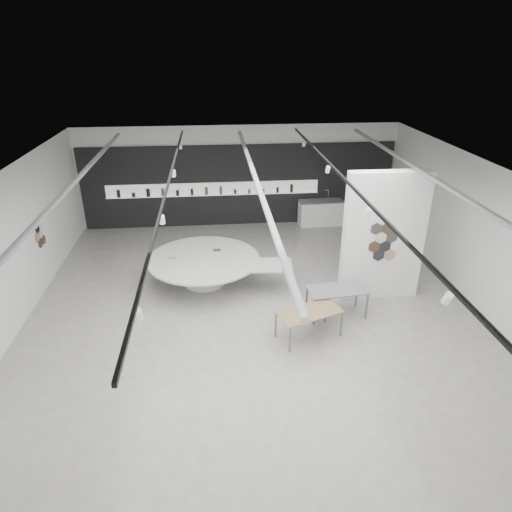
{
  "coord_description": "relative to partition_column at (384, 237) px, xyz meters",
  "views": [
    {
      "loc": [
        -1.01,
        -9.9,
        6.6
      ],
      "look_at": [
        0.07,
        1.2,
        1.29
      ],
      "focal_mm": 32.0,
      "sensor_mm": 36.0,
      "label": 1
    }
  ],
  "objects": [
    {
      "name": "room",
      "position": [
        -3.59,
        -1.0,
        0.27
      ],
      "size": [
        12.02,
        14.02,
        3.82
      ],
      "color": "#A29F98",
      "rests_on": "ground"
    },
    {
      "name": "back_wall_display",
      "position": [
        -3.58,
        5.94,
        -0.26
      ],
      "size": [
        11.8,
        0.27,
        3.1
      ],
      "color": "black",
      "rests_on": "ground"
    },
    {
      "name": "partition_column",
      "position": [
        0.0,
        0.0,
        0.0
      ],
      "size": [
        2.2,
        0.38,
        3.6
      ],
      "color": "white",
      "rests_on": "ground"
    },
    {
      "name": "display_island",
      "position": [
        -4.81,
        1.15,
        -1.26
      ],
      "size": [
        4.29,
        3.51,
        0.84
      ],
      "rotation": [
        0.0,
        0.0,
        -0.08
      ],
      "color": "white",
      "rests_on": "ground"
    },
    {
      "name": "sample_table_wood",
      "position": [
        -2.34,
        -1.8,
        -1.14
      ],
      "size": [
        1.7,
        1.26,
        0.72
      ],
      "rotation": [
        0.0,
        0.0,
        0.37
      ],
      "color": "olive",
      "rests_on": "ground"
    },
    {
      "name": "sample_table_stone",
      "position": [
        -1.43,
        -0.91,
        -1.09
      ],
      "size": [
        1.57,
        0.89,
        0.77
      ],
      "rotation": [
        0.0,
        0.0,
        0.1
      ],
      "color": "slate",
      "rests_on": "ground"
    },
    {
      "name": "kitchen_counter",
      "position": [
        -0.38,
        5.54,
        -1.31
      ],
      "size": [
        1.75,
        0.75,
        1.35
      ],
      "rotation": [
        0.0,
        0.0,
        0.05
      ],
      "color": "white",
      "rests_on": "ground"
    }
  ]
}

